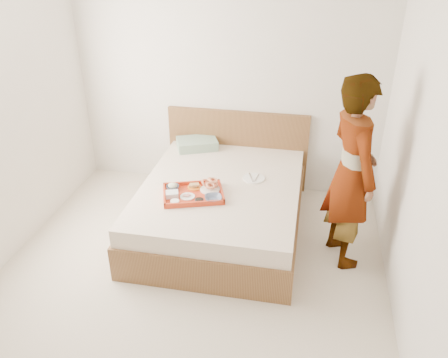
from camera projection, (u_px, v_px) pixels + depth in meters
name	position (u px, v px, depth m)	size (l,w,h in m)	color
ground	(184.00, 291.00, 3.98)	(3.50, 4.00, 0.01)	beige
wall_back	(227.00, 80.00, 5.08)	(3.50, 0.01, 2.60)	silver
wall_right	(428.00, 179.00, 3.06)	(0.01, 4.00, 2.60)	silver
bed	(221.00, 207.00, 4.69)	(1.65, 2.00, 0.53)	brown
headboard	(237.00, 149.00, 5.42)	(1.65, 0.06, 0.95)	brown
pillow	(197.00, 144.00, 5.30)	(0.45, 0.31, 0.11)	#86AD8C
tray	(193.00, 193.00, 4.36)	(0.56, 0.41, 0.05)	red
prawn_plate	(210.00, 190.00, 4.43)	(0.19, 0.19, 0.01)	white
navy_bowl_big	(213.00, 198.00, 4.26)	(0.16, 0.16, 0.04)	#162143
sauce_dish	(199.00, 201.00, 4.23)	(0.08, 0.08, 0.03)	black
meat_plate	(188.00, 197.00, 4.32)	(0.14, 0.14, 0.01)	white
bread_plate	(194.00, 187.00, 4.47)	(0.14, 0.14, 0.01)	orange
salad_bowl	(173.00, 187.00, 4.44)	(0.12, 0.12, 0.04)	#162143
plastic_tub	(172.00, 194.00, 4.31)	(0.12, 0.10, 0.05)	silver
cheese_round	(175.00, 202.00, 4.21)	(0.08, 0.08, 0.03)	white
dinner_plate	(254.00, 178.00, 4.66)	(0.23, 0.23, 0.01)	white
person	(351.00, 173.00, 4.00)	(0.65, 0.43, 1.78)	#EFE5D0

